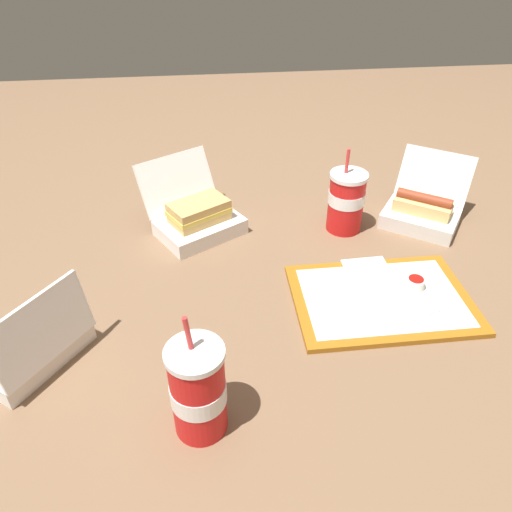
{
  "coord_description": "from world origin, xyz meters",
  "views": [
    {
      "loc": [
        0.11,
        0.84,
        0.7
      ],
      "look_at": [
        0.0,
        -0.04,
        0.05
      ],
      "focal_mm": 35.0,
      "sensor_mm": 36.0,
      "label": 1
    }
  ],
  "objects": [
    {
      "name": "clamshell_sandwich_back",
      "position": [
        0.13,
        -0.23,
        0.04
      ],
      "size": [
        0.27,
        0.28,
        0.17
      ],
      "color": "white",
      "rests_on": "ground_plane"
    },
    {
      "name": "food_tray",
      "position": [
        -0.25,
        0.08,
        0.01
      ],
      "size": [
        0.37,
        0.26,
        0.01
      ],
      "color": "#A56619",
      "rests_on": "ground_plane"
    },
    {
      "name": "ground_plane",
      "position": [
        0.0,
        0.0,
        0.0
      ],
      "size": [
        3.2,
        3.2,
        0.0
      ],
      "primitive_type": "plane",
      "color": "brown"
    },
    {
      "name": "clamshell_hotdog_front",
      "position": [
        0.43,
        0.17,
        0.04
      ],
      "size": [
        0.22,
        0.23,
        0.16
      ],
      "color": "white",
      "rests_on": "ground_plane"
    },
    {
      "name": "ketchup_cup",
      "position": [
        -0.33,
        0.06,
        0.03
      ],
      "size": [
        0.04,
        0.04,
        0.02
      ],
      "color": "white",
      "rests_on": "food_tray"
    },
    {
      "name": "soda_cup_center",
      "position": [
        -0.24,
        -0.2,
        0.08
      ],
      "size": [
        0.09,
        0.09,
        0.22
      ],
      "color": "red",
      "rests_on": "ground_plane"
    },
    {
      "name": "clamshell_hotdog_center",
      "position": [
        -0.45,
        -0.21,
        0.04
      ],
      "size": [
        0.26,
        0.26,
        0.16
      ],
      "color": "white",
      "rests_on": "ground_plane"
    },
    {
      "name": "napkin_stack",
      "position": [
        -0.25,
        -0.0,
        0.02
      ],
      "size": [
        0.1,
        0.1,
        0.0
      ],
      "primitive_type": "cube",
      "rotation": [
        0.0,
        0.0,
        0.04
      ],
      "color": "white",
      "rests_on": "food_tray"
    },
    {
      "name": "soda_cup_corner",
      "position": [
        0.14,
        0.34,
        0.09
      ],
      "size": [
        0.09,
        0.09,
        0.23
      ],
      "color": "red",
      "rests_on": "ground_plane"
    },
    {
      "name": "plastic_fork",
      "position": [
        -0.33,
        0.14,
        0.02
      ],
      "size": [
        0.11,
        0.05,
        0.0
      ],
      "primitive_type": "cube",
      "rotation": [
        0.0,
        0.0,
        0.32
      ],
      "color": "white",
      "rests_on": "food_tray"
    }
  ]
}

